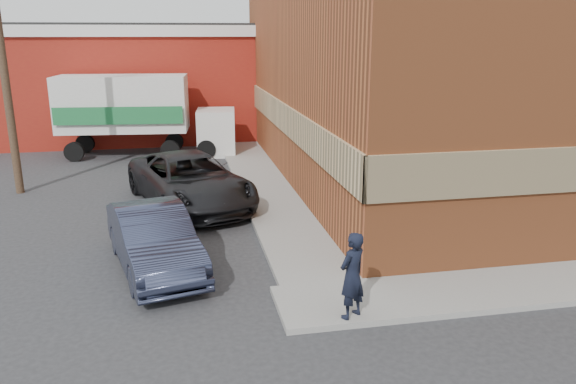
{
  "coord_description": "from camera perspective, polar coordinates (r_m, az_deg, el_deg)",
  "views": [
    {
      "loc": [
        -2.18,
        -10.48,
        5.16
      ],
      "look_at": [
        0.25,
        1.89,
        1.58
      ],
      "focal_mm": 35.0,
      "sensor_mm": 36.0,
      "label": 1
    }
  ],
  "objects": [
    {
      "name": "brick_building",
      "position": [
        22.22,
        18.14,
        13.87
      ],
      "size": [
        14.25,
        18.25,
        9.36
      ],
      "color": "#9F4F29",
      "rests_on": "ground"
    },
    {
      "name": "sedan",
      "position": [
        12.96,
        -13.47,
        -4.68
      ],
      "size": [
        2.47,
        4.56,
        1.43
      ],
      "primitive_type": "imported",
      "rotation": [
        0.0,
        0.0,
        0.23
      ],
      "color": "#2A2F46",
      "rests_on": "ground"
    },
    {
      "name": "man",
      "position": [
        10.3,
        6.53,
        -8.42
      ],
      "size": [
        0.72,
        0.66,
        1.64
      ],
      "primitive_type": "imported",
      "rotation": [
        0.0,
        0.0,
        3.72
      ],
      "color": "black",
      "rests_on": "sidewalk_south"
    },
    {
      "name": "box_truck",
      "position": [
        25.04,
        -14.84,
        8.05
      ],
      "size": [
        7.14,
        2.74,
        3.44
      ],
      "rotation": [
        0.0,
        0.0,
        -0.1
      ],
      "color": "silver",
      "rests_on": "ground"
    },
    {
      "name": "warehouse",
      "position": [
        30.81,
        -18.56,
        10.68
      ],
      "size": [
        16.3,
        8.3,
        5.6
      ],
      "color": "maroon",
      "rests_on": "ground"
    },
    {
      "name": "ground",
      "position": [
        11.88,
        0.58,
        -9.88
      ],
      "size": [
        90.0,
        90.0,
        0.0
      ],
      "primitive_type": "plane",
      "color": "#28282B",
      "rests_on": "ground"
    },
    {
      "name": "sidewalk_west",
      "position": [
        20.33,
        -2.91,
        1.3
      ],
      "size": [
        1.8,
        18.0,
        0.12
      ],
      "primitive_type": "cube",
      "color": "gray",
      "rests_on": "ground"
    },
    {
      "name": "utility_pole",
      "position": [
        20.2,
        -27.15,
        13.0
      ],
      "size": [
        2.0,
        0.26,
        9.0
      ],
      "color": "#513A28",
      "rests_on": "ground"
    },
    {
      "name": "suv_a",
      "position": [
        17.49,
        -9.91,
        1.16
      ],
      "size": [
        4.27,
        6.25,
        1.59
      ],
      "primitive_type": "imported",
      "rotation": [
        0.0,
        0.0,
        0.31
      ],
      "color": "black",
      "rests_on": "ground"
    }
  ]
}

